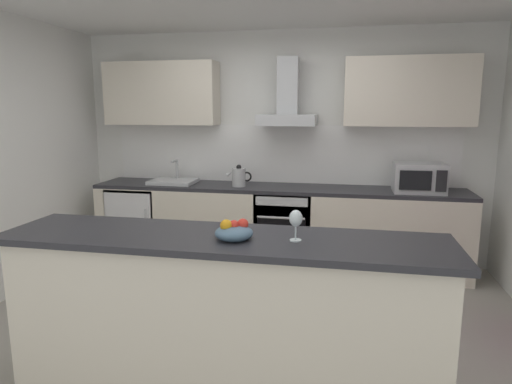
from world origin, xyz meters
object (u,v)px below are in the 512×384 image
Objects in this scene: microwave at (419,178)px; wine_glass at (296,220)px; sink at (173,181)px; oven at (285,227)px; fruit_bowl at (234,232)px; kettle at (239,177)px; range_hood at (288,104)px; refrigerator at (140,222)px.

microwave reaches higher than wine_glass.
oven is at bearing -0.49° from sink.
oven is 3.64× the size of fruit_bowl.
kettle is 2.44m from wine_glass.
microwave reaches higher than fruit_bowl.
oven is at bearing -90.00° from range_hood.
sink reaches higher than oven.
wine_glass is 0.36m from fruit_bowl.
microwave is at bearing 66.27° from wine_glass.
microwave is at bearing -1.17° from oven.
range_hood is at bearing 98.56° from wine_glass.
oven is 2.43m from wine_glass.
refrigerator is at bearing 178.54° from kettle.
microwave is 1.88m from kettle.
microwave is at bearing -0.47° from refrigerator.
range_hood reaches higher than oven.
oven is 2.77× the size of kettle.
kettle is (0.78, -0.04, 0.08)m from sink.
wine_glass is (0.87, -2.27, 0.12)m from kettle.
microwave reaches higher than kettle.
range_hood reaches higher than wine_glass.
sink is at bearing 176.72° from kettle.
refrigerator is 2.20m from range_hood.
microwave is 2.49m from wine_glass.
range_hood is at bearing 4.39° from refrigerator.
fruit_bowl is (-1.35, -2.31, -0.01)m from microwave.
wine_glass is (0.37, -2.31, 0.66)m from oven.
wine_glass reaches higher than fruit_bowl.
oven is at bearing 99.03° from wine_glass.
kettle is at bearing -176.21° from oven.
oven is 1.11× the size of range_hood.
refrigerator is at bearing 179.53° from microwave.
microwave is (1.37, -0.03, 0.59)m from oven.
sink is (-1.29, 0.01, 0.47)m from oven.
microwave is at bearing -6.57° from range_hood.
kettle is at bearing -3.28° from sink.
kettle is at bearing 111.06° from wine_glass.
kettle is 2.37m from fruit_bowl.
kettle reaches higher than oven.
oven is 1.60× the size of sink.
sink is 2.81× the size of wine_glass.
wine_glass is (1.66, -2.32, 0.19)m from sink.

